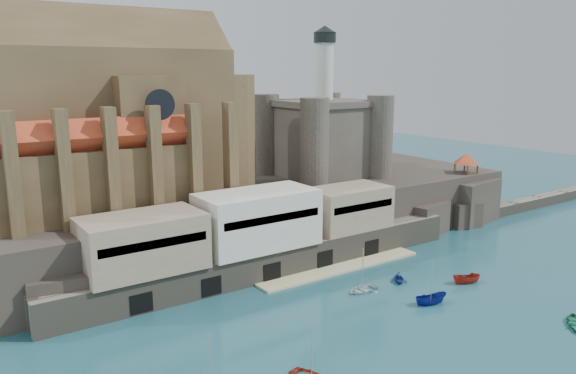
{
  "coord_description": "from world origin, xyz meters",
  "views": [
    {
      "loc": [
        -52.87,
        -46.36,
        30.98
      ],
      "look_at": [
        1.56,
        32.0,
        10.85
      ],
      "focal_mm": 35.0,
      "sensor_mm": 36.0,
      "label": 1
    }
  ],
  "objects_px": {
    "church": "(119,126)",
    "pavilion": "(467,160)",
    "boat_2": "(430,304)",
    "castle_keep": "(322,134)"
  },
  "relations": [
    {
      "from": "castle_keep",
      "to": "pavilion",
      "type": "relative_size",
      "value": 4.58
    },
    {
      "from": "church",
      "to": "castle_keep",
      "type": "bearing_deg",
      "value": -1.11
    },
    {
      "from": "church",
      "to": "pavilion",
      "type": "relative_size",
      "value": 7.34
    },
    {
      "from": "church",
      "to": "boat_2",
      "type": "relative_size",
      "value": 10.09
    },
    {
      "from": "church",
      "to": "pavilion",
      "type": "bearing_deg",
      "value": -13.48
    },
    {
      "from": "castle_keep",
      "to": "church",
      "type": "bearing_deg",
      "value": 178.89
    },
    {
      "from": "pavilion",
      "to": "boat_2",
      "type": "xyz_separation_m",
      "value": [
        -38.88,
        -25.38,
        -12.73
      ]
    },
    {
      "from": "pavilion",
      "to": "boat_2",
      "type": "bearing_deg",
      "value": -146.87
    },
    {
      "from": "pavilion",
      "to": "church",
      "type": "bearing_deg",
      "value": 166.52
    },
    {
      "from": "castle_keep",
      "to": "boat_2",
      "type": "height_order",
      "value": "castle_keep"
    }
  ]
}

